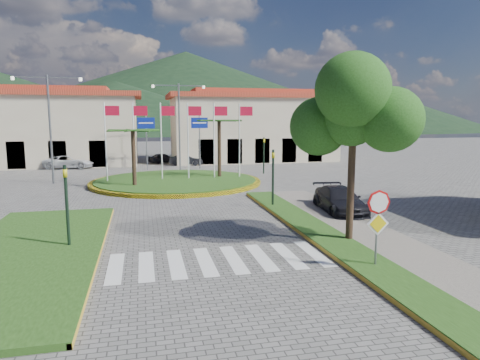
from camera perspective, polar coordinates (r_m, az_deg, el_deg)
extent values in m
plane|color=#605E5B|center=(11.48, 0.44, -17.07)|extent=(160.00, 160.00, 0.00)
cube|color=gray|center=(15.50, 21.11, -10.48)|extent=(4.00, 28.00, 0.15)
cube|color=#204313|center=(14.88, 17.20, -11.01)|extent=(1.60, 28.00, 0.18)
cube|color=#204313|center=(17.30, -26.35, -8.78)|extent=(5.00, 14.00, 0.18)
cube|color=silver|center=(15.12, -3.11, -10.66)|extent=(8.00, 3.00, 0.01)
cylinder|color=yellow|center=(32.54, -8.51, -0.23)|extent=(12.70, 12.70, 0.24)
cylinder|color=#204313|center=(32.53, -8.51, -0.18)|extent=(12.00, 12.00, 0.30)
cylinder|color=black|center=(30.24, -13.97, 2.60)|extent=(0.28, 0.28, 4.05)
cylinder|color=black|center=(33.71, -2.77, 3.95)|extent=(0.28, 0.28, 4.68)
cylinder|color=silver|center=(32.75, -17.47, 4.60)|extent=(0.10, 0.10, 6.00)
cube|color=#B10B26|center=(32.66, -16.68, 8.84)|extent=(1.00, 0.03, 0.70)
cylinder|color=silver|center=(32.65, -13.96, 4.73)|extent=(0.10, 0.10, 6.00)
cube|color=#B10B26|center=(32.59, -13.13, 8.97)|extent=(1.00, 0.03, 0.70)
cylinder|color=silver|center=(32.68, -10.44, 4.84)|extent=(0.10, 0.10, 6.00)
cube|color=#B10B26|center=(32.65, -9.57, 9.07)|extent=(1.00, 0.03, 0.70)
cylinder|color=silver|center=(32.82, -6.94, 4.93)|extent=(0.10, 0.10, 6.00)
cube|color=#B10B26|center=(32.83, -6.04, 9.14)|extent=(1.00, 0.03, 0.70)
cylinder|color=silver|center=(33.09, -3.48, 5.00)|extent=(0.10, 0.10, 6.00)
cube|color=#B10B26|center=(33.13, -2.56, 9.17)|extent=(1.00, 0.03, 0.70)
cylinder|color=silver|center=(33.47, -0.09, 5.06)|extent=(0.10, 0.10, 6.00)
cube|color=#B10B26|center=(33.55, 0.84, 9.16)|extent=(1.00, 0.03, 0.70)
cylinder|color=slate|center=(14.59, 17.74, -6.65)|extent=(0.07, 0.07, 2.50)
cylinder|color=red|center=(14.33, 18.02, -2.83)|extent=(0.80, 0.03, 0.80)
cube|color=yellow|center=(14.47, 17.92, -5.56)|extent=(0.78, 0.03, 0.78)
cylinder|color=black|center=(17.25, 14.56, -1.02)|extent=(0.28, 0.28, 4.40)
ellipsoid|color=#1D4913|center=(17.03, 14.93, 8.99)|extent=(3.60, 3.60, 3.20)
cylinder|color=black|center=(17.15, -22.06, -3.45)|extent=(0.12, 0.12, 3.20)
imported|color=gold|center=(16.99, -22.25, -0.15)|extent=(0.15, 0.18, 0.90)
cylinder|color=black|center=(23.38, 4.42, 0.15)|extent=(0.12, 0.12, 3.20)
imported|color=gold|center=(23.26, 4.44, 2.59)|extent=(0.15, 0.18, 0.90)
cylinder|color=black|center=(37.70, 3.19, 3.28)|extent=(0.12, 0.12, 3.20)
imported|color=gold|center=(37.63, 3.20, 4.80)|extent=(0.18, 0.15, 0.90)
cylinder|color=slate|center=(41.16, -12.34, 4.93)|extent=(0.12, 0.12, 5.20)
cube|color=#0D1F93|center=(41.04, -12.42, 7.43)|extent=(1.60, 0.05, 1.00)
cylinder|color=slate|center=(41.51, -5.40, 5.11)|extent=(0.12, 0.12, 5.20)
cube|color=#0D1F93|center=(41.39, -5.42, 7.59)|extent=(1.60, 0.05, 1.00)
cylinder|color=slate|center=(40.24, -8.09, 6.96)|extent=(0.16, 0.16, 8.00)
cube|color=slate|center=(40.25, -9.94, 12.33)|extent=(2.40, 0.08, 0.08)
cube|color=slate|center=(40.45, -6.46, 12.38)|extent=(2.40, 0.08, 0.08)
cylinder|color=slate|center=(34.74, -23.97, 6.11)|extent=(0.16, 0.16, 8.00)
cube|color=slate|center=(35.09, -26.31, 12.21)|extent=(2.40, 0.08, 0.08)
cube|color=slate|center=(34.64, -22.36, 12.50)|extent=(2.40, 0.08, 0.08)
cube|color=beige|center=(49.49, -26.57, 5.83)|extent=(22.00, 9.00, 7.00)
cube|color=maroon|center=(49.53, -26.86, 10.16)|extent=(23.32, 9.54, 0.50)
cube|color=maroon|center=(49.55, -26.90, 10.74)|extent=(16.50, 4.95, 0.60)
cube|color=beige|center=(49.68, 1.60, 6.71)|extent=(18.00, 9.00, 7.00)
cube|color=maroon|center=(49.72, 1.61, 11.03)|extent=(19.08, 9.54, 0.50)
cube|color=maroon|center=(49.74, 1.62, 11.61)|extent=(13.50, 4.95, 0.60)
cone|color=black|center=(171.27, -7.16, 11.67)|extent=(180.00, 180.00, 30.00)
cone|color=black|center=(162.20, 13.84, 9.56)|extent=(120.00, 120.00, 18.00)
cone|color=black|center=(140.33, -16.19, 9.29)|extent=(110.00, 110.00, 16.00)
imported|color=silver|center=(44.72, -21.83, 2.27)|extent=(4.86, 2.63, 1.30)
imported|color=black|center=(47.31, -10.21, 2.90)|extent=(3.39, 2.39, 1.07)
imported|color=black|center=(44.66, -7.17, 2.69)|extent=(3.61, 1.91, 1.13)
imported|color=black|center=(22.78, 13.14, -2.64)|extent=(2.38, 4.79, 1.34)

